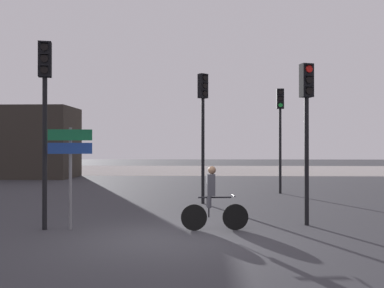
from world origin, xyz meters
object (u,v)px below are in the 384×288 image
object	(u,v)px
traffic_light_near_left	(45,100)
direction_sign_post	(70,159)
traffic_light_near_right	(307,113)
cyclist	(212,198)
traffic_light_center	(203,114)
traffic_light_far_right	(280,121)

from	to	relation	value
traffic_light_near_left	direction_sign_post	world-z (taller)	traffic_light_near_left
traffic_light_near_right	cyclist	bearing A→B (deg)	-0.55
traffic_light_center	traffic_light_near_right	bearing A→B (deg)	86.81
traffic_light_near_left	cyclist	distance (m)	4.94
cyclist	direction_sign_post	bearing A→B (deg)	-94.67
traffic_light_center	cyclist	size ratio (longest dim) A/B	2.82
traffic_light_near_right	traffic_light_far_right	distance (m)	7.79
traffic_light_center	direction_sign_post	bearing A→B (deg)	19.60
traffic_light_near_right	traffic_light_far_right	bearing A→B (deg)	-112.52
traffic_light_far_right	traffic_light_near_left	bearing A→B (deg)	50.75
traffic_light_far_right	traffic_light_near_right	bearing A→B (deg)	86.96
traffic_light_near_right	traffic_light_far_right	world-z (taller)	traffic_light_far_right
direction_sign_post	traffic_light_far_right	bearing A→B (deg)	-137.05
cyclist	traffic_light_far_right	bearing A→B (deg)	154.39
traffic_light_center	traffic_light_near_left	distance (m)	6.46
traffic_light_far_right	cyclist	world-z (taller)	traffic_light_far_right
traffic_light_far_right	cyclist	bearing A→B (deg)	71.20
direction_sign_post	traffic_light_center	bearing A→B (deg)	-132.18
traffic_light_center	traffic_light_near_left	bearing A→B (deg)	14.85
traffic_light_center	traffic_light_near_right	world-z (taller)	traffic_light_center
traffic_light_far_right	direction_sign_post	world-z (taller)	traffic_light_far_right
traffic_light_far_right	cyclist	distance (m)	9.45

